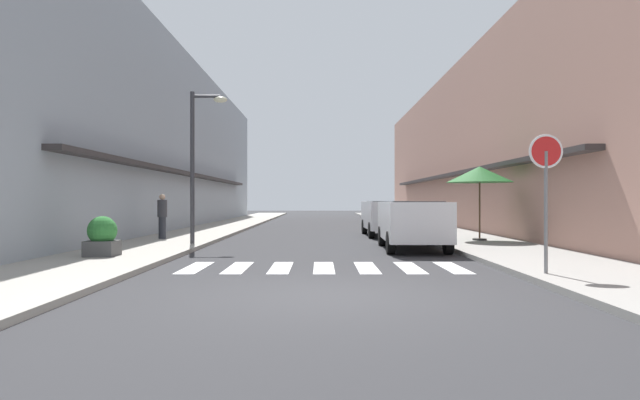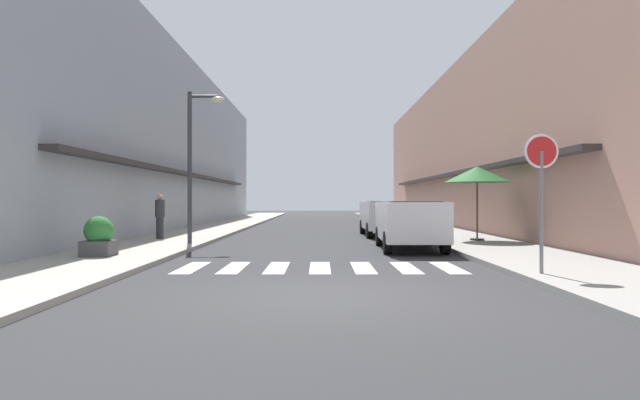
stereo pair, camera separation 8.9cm
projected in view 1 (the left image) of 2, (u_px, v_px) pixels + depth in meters
The scene contains 13 objects.
ground_plane at pixel (320, 230), 27.74m from camera, with size 104.58×104.58×0.00m, color #2B2B2D.
sidewalk_left at pixel (214, 229), 27.72m from camera, with size 3.09×66.55×0.12m, color #9E998E.
sidewalk_right at pixel (426, 229), 27.75m from camera, with size 3.09×66.55×0.12m, color gray.
building_row_left at pixel (142, 143), 29.08m from camera, with size 5.50×44.78×9.07m.
building_row_right at pixel (497, 148), 29.15m from camera, with size 5.50×44.78×8.51m.
crosswalk at pixel (322, 268), 12.26m from camera, with size 6.15×2.20×0.01m.
parked_car_near at pixel (410, 219), 16.77m from camera, with size 1.91×4.43×1.47m.
parked_car_mid at pixel (385, 214), 23.21m from camera, with size 1.85×4.51×1.47m.
round_street_sign at pixel (544, 167), 10.48m from camera, with size 0.65×0.07×2.63m.
street_lamp at pixel (197, 150), 17.77m from camera, with size 1.19×0.28×4.87m.
cafe_umbrella at pixel (477, 175), 19.16m from camera, with size 2.27×2.27×2.55m.
planter_corner at pixel (100, 237), 13.74m from camera, with size 0.72×0.72×0.99m.
pedestrian_walking_near at pixel (160, 215), 19.87m from camera, with size 0.34×0.34×1.61m.
Camera 1 is at (-0.09, -8.72, 1.50)m, focal length 31.13 mm.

